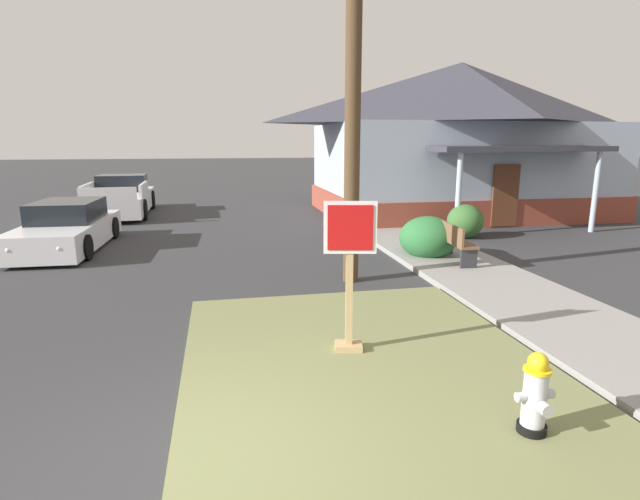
{
  "coord_description": "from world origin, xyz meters",
  "views": [
    {
      "loc": [
        0.46,
        -3.78,
        2.78
      ],
      "look_at": [
        1.97,
        3.65,
        1.1
      ],
      "focal_mm": 27.65,
      "sensor_mm": 36.0,
      "label": 1
    }
  ],
  "objects_px": {
    "manhole_cover": "(240,356)",
    "street_bench": "(454,240)",
    "fire_hydrant": "(535,396)",
    "parked_sedan_white": "(67,228)",
    "utility_pole": "(354,40)",
    "stop_sign": "(349,282)",
    "pickup_truck_white": "(121,199)"
  },
  "relations": [
    {
      "from": "manhole_cover",
      "to": "street_bench",
      "type": "height_order",
      "value": "street_bench"
    },
    {
      "from": "fire_hydrant",
      "to": "parked_sedan_white",
      "type": "distance_m",
      "value": 12.12
    },
    {
      "from": "street_bench",
      "to": "utility_pole",
      "type": "relative_size",
      "value": 0.18
    },
    {
      "from": "parked_sedan_white",
      "to": "utility_pole",
      "type": "bearing_deg",
      "value": -34.35
    },
    {
      "from": "stop_sign",
      "to": "street_bench",
      "type": "relative_size",
      "value": 1.26
    },
    {
      "from": "stop_sign",
      "to": "parked_sedan_white",
      "type": "height_order",
      "value": "stop_sign"
    },
    {
      "from": "utility_pole",
      "to": "fire_hydrant",
      "type": "bearing_deg",
      "value": -87.13
    },
    {
      "from": "stop_sign",
      "to": "utility_pole",
      "type": "relative_size",
      "value": 0.22
    },
    {
      "from": "utility_pole",
      "to": "stop_sign",
      "type": "bearing_deg",
      "value": -105.33
    },
    {
      "from": "pickup_truck_white",
      "to": "manhole_cover",
      "type": "bearing_deg",
      "value": -74.3
    },
    {
      "from": "manhole_cover",
      "to": "pickup_truck_white",
      "type": "distance_m",
      "value": 14.47
    },
    {
      "from": "manhole_cover",
      "to": "street_bench",
      "type": "bearing_deg",
      "value": 38.33
    },
    {
      "from": "stop_sign",
      "to": "parked_sedan_white",
      "type": "xyz_separation_m",
      "value": [
        -5.55,
        7.87,
        -0.47
      ]
    },
    {
      "from": "stop_sign",
      "to": "manhole_cover",
      "type": "height_order",
      "value": "stop_sign"
    },
    {
      "from": "manhole_cover",
      "to": "parked_sedan_white",
      "type": "distance_m",
      "value": 8.69
    },
    {
      "from": "parked_sedan_white",
      "to": "street_bench",
      "type": "height_order",
      "value": "parked_sedan_white"
    },
    {
      "from": "fire_hydrant",
      "to": "manhole_cover",
      "type": "bearing_deg",
      "value": 137.47
    },
    {
      "from": "manhole_cover",
      "to": "utility_pole",
      "type": "xyz_separation_m",
      "value": [
        2.36,
        3.19,
        4.58
      ]
    },
    {
      "from": "fire_hydrant",
      "to": "pickup_truck_white",
      "type": "height_order",
      "value": "pickup_truck_white"
    },
    {
      "from": "fire_hydrant",
      "to": "stop_sign",
      "type": "bearing_deg",
      "value": 119.31
    },
    {
      "from": "fire_hydrant",
      "to": "utility_pole",
      "type": "distance_m",
      "value": 6.98
    },
    {
      "from": "parked_sedan_white",
      "to": "manhole_cover",
      "type": "bearing_deg",
      "value": -61.58
    },
    {
      "from": "manhole_cover",
      "to": "fire_hydrant",
      "type": "bearing_deg",
      "value": -42.53
    },
    {
      "from": "utility_pole",
      "to": "parked_sedan_white",
      "type": "bearing_deg",
      "value": 145.65
    },
    {
      "from": "parked_sedan_white",
      "to": "street_bench",
      "type": "bearing_deg",
      "value": -22.04
    },
    {
      "from": "manhole_cover",
      "to": "pickup_truck_white",
      "type": "xyz_separation_m",
      "value": [
        -3.91,
        13.92,
        0.61
      ]
    },
    {
      "from": "pickup_truck_white",
      "to": "stop_sign",
      "type": "bearing_deg",
      "value": -69.37
    },
    {
      "from": "manhole_cover",
      "to": "stop_sign",
      "type": "bearing_deg",
      "value": -9.83
    },
    {
      "from": "fire_hydrant",
      "to": "parked_sedan_white",
      "type": "bearing_deg",
      "value": 123.96
    },
    {
      "from": "manhole_cover",
      "to": "parked_sedan_white",
      "type": "height_order",
      "value": "parked_sedan_white"
    },
    {
      "from": "fire_hydrant",
      "to": "pickup_truck_white",
      "type": "xyz_separation_m",
      "value": [
        -6.56,
        16.35,
        0.16
      ]
    },
    {
      "from": "parked_sedan_white",
      "to": "street_bench",
      "type": "relative_size",
      "value": 2.87
    }
  ]
}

